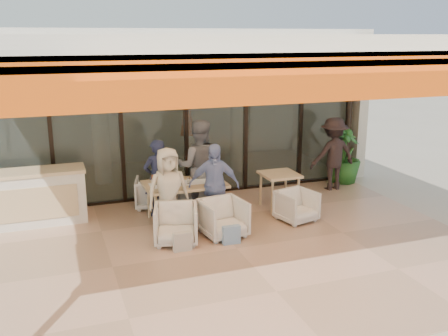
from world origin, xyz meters
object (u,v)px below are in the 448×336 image
object	(u,v)px
chair_far_right	(193,187)
diner_periwinkle	(214,186)
diner_cream	(168,191)
side_table	(280,178)
standing_woman	(333,154)
chair_near_right	(223,216)
host_counter	(34,197)
side_chair	(297,205)
chair_far_left	(153,191)
dining_table	(184,186)
diner_navy	(157,178)
potted_palm	(344,154)
diner_grey	(199,166)
chair_near_left	(176,222)

from	to	relation	value
chair_far_right	diner_periwinkle	world-z (taller)	diner_periwinkle
diner_cream	diner_periwinkle	distance (m)	0.84
side_table	standing_woman	size ratio (longest dim) A/B	0.45
chair_near_right	standing_woman	xyz separation A→B (m)	(3.22, 1.73, 0.46)
host_counter	standing_woman	xyz separation A→B (m)	(6.28, 0.05, 0.29)
chair_far_right	side_chair	xyz separation A→B (m)	(1.53, -1.68, -0.01)
side_table	side_chair	size ratio (longest dim) A/B	1.13
chair_far_left	side_chair	size ratio (longest dim) A/B	1.05
standing_woman	diner_cream	bearing A→B (deg)	16.45
side_table	side_chair	world-z (taller)	side_table
dining_table	chair_near_right	world-z (taller)	dining_table
diner_navy	potted_palm	xyz separation A→B (m)	(4.61, 0.72, -0.06)
diner_grey	potted_palm	bearing A→B (deg)	-150.10
side_table	potted_palm	size ratio (longest dim) A/B	0.54
diner_navy	diner_grey	bearing A→B (deg)	165.86
chair_near_right	potted_palm	size ratio (longest dim) A/B	0.53
chair_near_left	diner_cream	distance (m)	0.64
chair_near_right	diner_cream	distance (m)	1.06
dining_table	chair_far_right	world-z (taller)	dining_table
diner_periwinkle	potted_palm	world-z (taller)	diner_periwinkle
chair_near_left	standing_woman	bearing A→B (deg)	38.23
side_table	standing_woman	world-z (taller)	standing_woman
dining_table	chair_near_right	xyz separation A→B (m)	(0.43, -0.96, -0.32)
side_chair	diner_cream	bearing A→B (deg)	158.70
host_counter	chair_near_right	size ratio (longest dim) A/B	2.53
host_counter	diner_periwinkle	xyz separation A→B (m)	(3.07, -1.18, 0.25)
chair_far_right	diner_periwinkle	xyz separation A→B (m)	(-0.00, -1.40, 0.44)
dining_table	standing_woman	xyz separation A→B (m)	(3.65, 0.78, 0.14)
potted_palm	diner_periwinkle	bearing A→B (deg)	-156.75
host_counter	potted_palm	distance (m)	6.85
host_counter	diner_cream	bearing A→B (deg)	-27.96
host_counter	diner_grey	bearing A→B (deg)	-5.26
chair_far_left	chair_far_right	world-z (taller)	chair_far_left
chair_near_left	diner_periwinkle	distance (m)	1.06
side_table	potted_palm	distance (m)	2.51
dining_table	side_table	world-z (taller)	dining_table
diner_grey	side_chair	world-z (taller)	diner_grey
diner_grey	side_table	xyz separation A→B (m)	(1.53, -0.43, -0.28)
dining_table	chair_near_right	bearing A→B (deg)	-65.87
dining_table	diner_grey	distance (m)	0.66
chair_far_right	chair_near_right	xyz separation A→B (m)	(0.00, -1.90, 0.03)
chair_near_right	diner_periwinkle	bearing A→B (deg)	81.59
chair_far_left	diner_grey	world-z (taller)	diner_grey
potted_palm	diner_cream	bearing A→B (deg)	-160.65
host_counter	dining_table	distance (m)	2.74
chair_far_right	diner_cream	distance (m)	1.69
diner_periwinkle	standing_woman	world-z (taller)	standing_woman
side_chair	standing_woman	world-z (taller)	standing_woman
host_counter	side_table	bearing A→B (deg)	-8.84
side_chair	standing_woman	xyz separation A→B (m)	(1.68, 1.51, 0.50)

